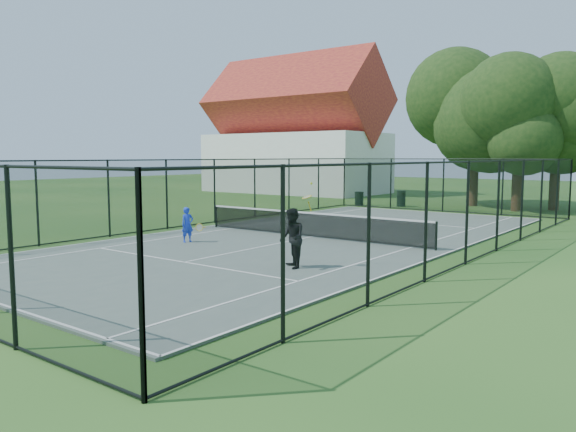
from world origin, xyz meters
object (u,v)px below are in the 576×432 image
Objects in this scene: trash_bin_right at (401,198)px; player_blue at (188,225)px; trash_bin_left at (359,199)px; player_black at (292,238)px; tennis_net at (311,224)px.

player_blue is (0.55, -18.31, 0.19)m from trash_bin_right.
trash_bin_left is 0.37× the size of player_black.
player_black is (8.78, -18.85, 0.45)m from trash_bin_left.
trash_bin_right is 0.79× the size of player_blue.
tennis_net is at bearing 52.77° from player_blue.
tennis_net reaches higher than trash_bin_left.
trash_bin_left is at bearing 112.95° from tennis_net.
tennis_net is at bearing 120.04° from player_black.
player_blue reaches higher than tennis_net.
trash_bin_right reaches higher than trash_bin_left.
player_blue is (-2.80, -3.68, 0.11)m from tennis_net.
trash_bin_left is at bearing -158.47° from trash_bin_right.
player_black is at bearing -14.48° from player_blue.
player_blue reaches higher than trash_bin_right.
player_blue is at bearing -88.28° from trash_bin_right.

